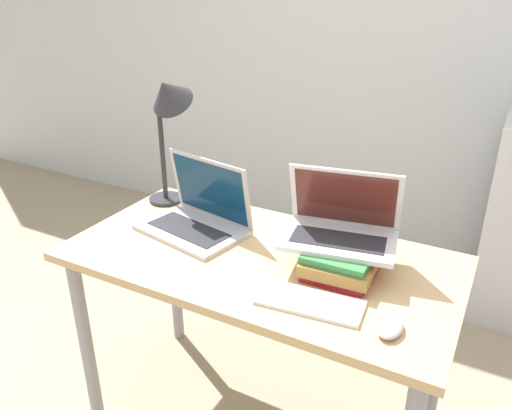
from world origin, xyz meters
TOP-DOWN VIEW (x-y plane):
  - wall_back at (0.00, 1.97)m, footprint 8.00×0.05m
  - desk at (0.00, 0.33)m, footprint 1.30×0.67m
  - laptop_left at (-0.29, 0.40)m, footprint 0.42×0.32m
  - book_stack at (0.28, 0.38)m, footprint 0.23×0.29m
  - laptop_on_books at (0.25, 0.41)m, footprint 0.39×0.29m
  - wireless_keyboard at (0.26, 0.15)m, footprint 0.31×0.16m
  - mouse at (0.49, 0.14)m, footprint 0.07×0.11m
  - desk_lamp at (-0.49, 0.52)m, footprint 0.23×0.20m

SIDE VIEW (x-z plane):
  - desk at x=0.00m, z-range 0.28..1.03m
  - wireless_keyboard at x=0.26m, z-range 0.75..0.77m
  - mouse at x=0.49m, z-range 0.75..0.78m
  - book_stack at x=0.28m, z-range 0.75..0.84m
  - laptop_left at x=-0.29m, z-range 0.68..0.94m
  - laptop_on_books at x=0.25m, z-range 0.77..1.00m
  - desk_lamp at x=-0.49m, z-range 0.89..1.44m
  - wall_back at x=0.00m, z-range 0.00..2.70m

